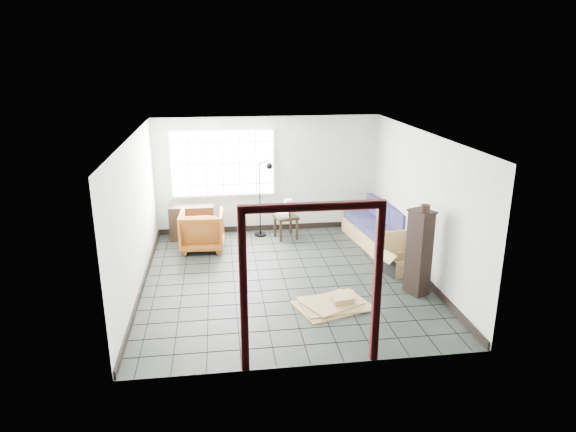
{
  "coord_description": "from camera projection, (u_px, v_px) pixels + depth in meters",
  "views": [
    {
      "loc": [
        -1.09,
        -8.45,
        3.88
      ],
      "look_at": [
        0.12,
        0.3,
        1.09
      ],
      "focal_mm": 32.0,
      "sensor_mm": 36.0,
      "label": 1
    }
  ],
  "objects": [
    {
      "name": "side_table",
      "position": [
        286.0,
        220.0,
        11.23
      ],
      "size": [
        0.56,
        0.56,
        0.52
      ],
      "rotation": [
        0.0,
        0.0,
        0.23
      ],
      "color": "black",
      "rests_on": "ground"
    },
    {
      "name": "tall_shelf",
      "position": [
        419.0,
        252.0,
        8.51
      ],
      "size": [
        0.44,
        0.49,
        1.47
      ],
      "rotation": [
        0.0,
        0.0,
        0.41
      ],
      "color": "black",
      "rests_on": "ground"
    },
    {
      "name": "doorway_trim",
      "position": [
        312.0,
        266.0,
        6.32
      ],
      "size": [
        1.8,
        0.08,
        2.2
      ],
      "color": "#3E0E0F",
      "rests_on": "ground"
    },
    {
      "name": "armchair",
      "position": [
        202.0,
        228.0,
        10.59
      ],
      "size": [
        0.91,
        0.86,
        0.9
      ],
      "primitive_type": "imported",
      "rotation": [
        0.0,
        0.0,
        3.09
      ],
      "color": "brown",
      "rests_on": "ground"
    },
    {
      "name": "window_panel",
      "position": [
        223.0,
        163.0,
        11.23
      ],
      "size": [
        2.32,
        0.08,
        1.52
      ],
      "color": "silver",
      "rests_on": "ground"
    },
    {
      "name": "ground",
      "position": [
        284.0,
        279.0,
        9.29
      ],
      "size": [
        5.5,
        5.5,
        0.0
      ],
      "primitive_type": "plane",
      "color": "black",
      "rests_on": "ground"
    },
    {
      "name": "table_lamp",
      "position": [
        289.0,
        204.0,
        11.1
      ],
      "size": [
        0.32,
        0.32,
        0.37
      ],
      "rotation": [
        0.0,
        0.0,
        -0.44
      ],
      "color": "black",
      "rests_on": "side_table"
    },
    {
      "name": "open_box",
      "position": [
        400.0,
        265.0,
        9.46
      ],
      "size": [
        0.88,
        0.62,
        0.46
      ],
      "rotation": [
        0.0,
        0.0,
        0.31
      ],
      "color": "#9B7F4B",
      "rests_on": "ground"
    },
    {
      "name": "futon_sofa",
      "position": [
        377.0,
        229.0,
        10.97
      ],
      "size": [
        0.96,
        2.03,
        0.87
      ],
      "rotation": [
        0.0,
        0.0,
        0.12
      ],
      "color": "#9F7647",
      "rests_on": "ground"
    },
    {
      "name": "cardboard_pile",
      "position": [
        334.0,
        304.0,
        8.26
      ],
      "size": [
        1.34,
        1.13,
        0.17
      ],
      "rotation": [
        0.0,
        0.0,
        0.26
      ],
      "color": "#9B7F4B",
      "rests_on": "ground"
    },
    {
      "name": "console_shelf",
      "position": [
        192.0,
        222.0,
        11.22
      ],
      "size": [
        0.96,
        0.38,
        0.74
      ],
      "rotation": [
        0.0,
        0.0,
        -0.0
      ],
      "color": "black",
      "rests_on": "ground"
    },
    {
      "name": "room_shell",
      "position": [
        283.0,
        188.0,
        8.81
      ],
      "size": [
        5.02,
        5.52,
        2.61
      ],
      "color": "#B0B6AE",
      "rests_on": "ground"
    },
    {
      "name": "projector",
      "position": [
        283.0,
        214.0,
        11.12
      ],
      "size": [
        0.3,
        0.26,
        0.09
      ],
      "rotation": [
        0.0,
        0.0,
        -0.21
      ],
      "color": "silver",
      "rests_on": "side_table"
    },
    {
      "name": "pot",
      "position": [
        425.0,
        208.0,
        8.2
      ],
      "size": [
        0.2,
        0.2,
        0.11
      ],
      "rotation": [
        0.0,
        0.0,
        0.36
      ],
      "color": "black",
      "rests_on": "tall_shelf"
    },
    {
      "name": "floor_lamp",
      "position": [
        264.0,
        196.0,
        11.17
      ],
      "size": [
        0.46,
        0.45,
        1.76
      ],
      "rotation": [
        0.0,
        0.0,
        -0.37
      ],
      "color": "black",
      "rests_on": "ground"
    }
  ]
}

